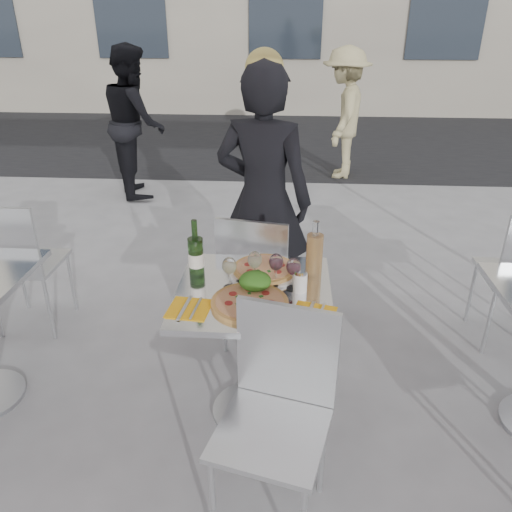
# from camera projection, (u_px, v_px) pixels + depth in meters

# --- Properties ---
(ground) EXTENTS (80.00, 80.00, 0.00)m
(ground) POSITION_uv_depth(u_px,v_px,m) (254.00, 411.00, 2.66)
(ground) COLOR slate
(street_asphalt) EXTENTS (24.00, 5.00, 0.00)m
(street_asphalt) POSITION_uv_depth(u_px,v_px,m) (281.00, 137.00, 8.49)
(street_asphalt) COLOR black
(street_asphalt) RESTS_ON ground
(main_table) EXTENTS (0.72, 0.72, 0.75)m
(main_table) POSITION_uv_depth(u_px,v_px,m) (254.00, 327.00, 2.42)
(main_table) COLOR #B7BABF
(main_table) RESTS_ON ground
(chair_far) EXTENTS (0.48, 0.49, 0.91)m
(chair_far) POSITION_uv_depth(u_px,v_px,m) (256.00, 273.00, 2.93)
(chair_far) COLOR silver
(chair_far) RESTS_ON ground
(chair_near) EXTENTS (0.51, 0.52, 0.91)m
(chair_near) POSITION_uv_depth(u_px,v_px,m) (278.00, 400.00, 1.96)
(chair_near) COLOR silver
(chair_near) RESTS_ON ground
(side_chair_lfar) EXTENTS (0.42, 0.43, 0.91)m
(side_chair_lfar) POSITION_uv_depth(u_px,v_px,m) (18.00, 258.00, 3.10)
(side_chair_lfar) COLOR silver
(side_chair_lfar) RESTS_ON ground
(woman_diner) EXTENTS (0.70, 0.54, 1.69)m
(woman_diner) POSITION_uv_depth(u_px,v_px,m) (263.00, 201.00, 3.14)
(woman_diner) COLOR black
(woman_diner) RESTS_ON ground
(pedestrian_a) EXTENTS (0.88, 0.97, 1.64)m
(pedestrian_a) POSITION_uv_depth(u_px,v_px,m) (135.00, 122.00, 5.54)
(pedestrian_a) COLOR black
(pedestrian_a) RESTS_ON ground
(pedestrian_b) EXTENTS (0.77, 1.11, 1.58)m
(pedestrian_b) POSITION_uv_depth(u_px,v_px,m) (344.00, 114.00, 6.16)
(pedestrian_b) COLOR tan
(pedestrian_b) RESTS_ON ground
(pizza_near) EXTENTS (0.35, 0.35, 0.02)m
(pizza_near) POSITION_uv_depth(u_px,v_px,m) (250.00, 302.00, 2.21)
(pizza_near) COLOR tan
(pizza_near) RESTS_ON main_table
(pizza_far) EXTENTS (0.35, 0.35, 0.03)m
(pizza_far) POSITION_uv_depth(u_px,v_px,m) (264.00, 270.00, 2.47)
(pizza_far) COLOR white
(pizza_far) RESTS_ON main_table
(salad_plate) EXTENTS (0.22, 0.22, 0.09)m
(salad_plate) POSITION_uv_depth(u_px,v_px,m) (255.00, 283.00, 2.32)
(salad_plate) COLOR white
(salad_plate) RESTS_ON main_table
(wine_bottle) EXTENTS (0.07, 0.08, 0.29)m
(wine_bottle) POSITION_uv_depth(u_px,v_px,m) (196.00, 255.00, 2.40)
(wine_bottle) COLOR #29501E
(wine_bottle) RESTS_ON main_table
(carafe) EXTENTS (0.08, 0.08, 0.29)m
(carafe) POSITION_uv_depth(u_px,v_px,m) (314.00, 255.00, 2.40)
(carafe) COLOR tan
(carafe) RESTS_ON main_table
(sugar_shaker) EXTENTS (0.06, 0.06, 0.11)m
(sugar_shaker) POSITION_uv_depth(u_px,v_px,m) (300.00, 281.00, 2.29)
(sugar_shaker) COLOR white
(sugar_shaker) RESTS_ON main_table
(wineglass_white_a) EXTENTS (0.07, 0.07, 0.16)m
(wineglass_white_a) POSITION_uv_depth(u_px,v_px,m) (229.00, 267.00, 2.30)
(wineglass_white_a) COLOR white
(wineglass_white_a) RESTS_ON main_table
(wineglass_white_b) EXTENTS (0.07, 0.07, 0.16)m
(wineglass_white_b) POSITION_uv_depth(u_px,v_px,m) (255.00, 261.00, 2.36)
(wineglass_white_b) COLOR white
(wineglass_white_b) RESTS_ON main_table
(wineglass_red_a) EXTENTS (0.07, 0.07, 0.16)m
(wineglass_red_a) POSITION_uv_depth(u_px,v_px,m) (276.00, 263.00, 2.33)
(wineglass_red_a) COLOR white
(wineglass_red_a) RESTS_ON main_table
(wineglass_red_b) EXTENTS (0.07, 0.07, 0.16)m
(wineglass_red_b) POSITION_uv_depth(u_px,v_px,m) (294.00, 268.00, 2.29)
(wineglass_red_b) COLOR white
(wineglass_red_b) RESTS_ON main_table
(napkin_left) EXTENTS (0.20, 0.20, 0.01)m
(napkin_left) POSITION_uv_depth(u_px,v_px,m) (189.00, 308.00, 2.18)
(napkin_left) COLOR #F4AC15
(napkin_left) RESTS_ON main_table
(napkin_right) EXTENTS (0.22, 0.22, 0.01)m
(napkin_right) POSITION_uv_depth(u_px,v_px,m) (313.00, 314.00, 2.13)
(napkin_right) COLOR #F4AC15
(napkin_right) RESTS_ON main_table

